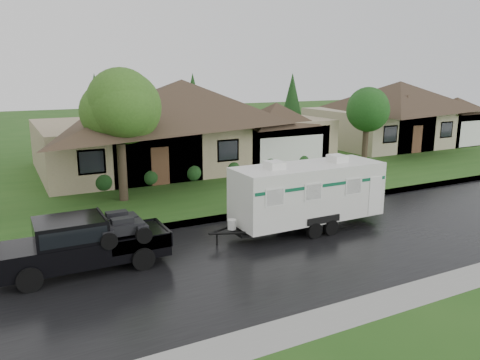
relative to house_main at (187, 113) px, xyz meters
name	(u,v)px	position (x,y,z in m)	size (l,w,h in m)	color
ground	(263,232)	(-2.29, -13.84, -3.59)	(140.00, 140.00, 0.00)	#255019
road	(291,249)	(-2.29, -15.84, -3.59)	(140.00, 8.00, 0.01)	black
curb	(237,215)	(-2.29, -11.59, -3.52)	(140.00, 0.50, 0.15)	gray
lawn	(151,165)	(-2.29, 1.16, -3.52)	(140.00, 26.00, 0.15)	#255019
house_main	(187,113)	(0.00, 0.00, 0.00)	(19.44, 10.80, 6.90)	gray
house_neighbor	(402,106)	(19.97, 0.50, -0.27)	(15.12, 9.72, 6.45)	#BDAA8D
tree_left_green	(119,110)	(-6.12, -7.03, 0.92)	(3.80, 3.80, 6.29)	#382B1E
tree_right_green	(367,109)	(10.53, -5.44, 0.26)	(3.22, 3.22, 5.34)	#382B1E
shrub_row	(212,169)	(-0.29, -4.54, -2.94)	(13.60, 1.00, 1.00)	#143814
pickup_truck	(80,242)	(-9.28, -14.29, -2.65)	(5.29, 2.01, 1.76)	black
travel_trailer	(308,192)	(-0.49, -14.29, -2.04)	(6.53, 2.29, 2.93)	silver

